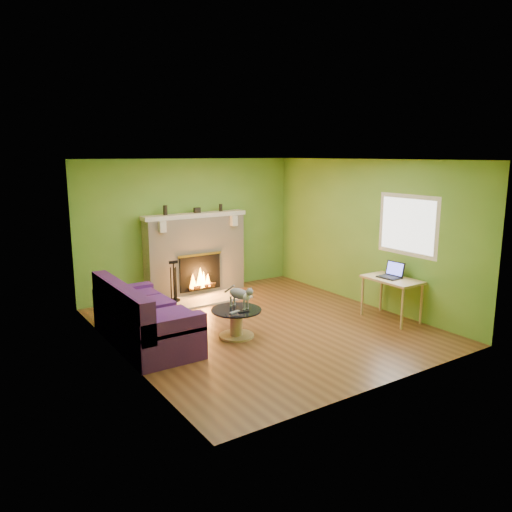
{
  "coord_description": "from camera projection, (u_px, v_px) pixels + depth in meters",
  "views": [
    {
      "loc": [
        -4.25,
        -6.23,
        2.68
      ],
      "look_at": [
        0.14,
        0.4,
        1.05
      ],
      "focal_mm": 35.0,
      "sensor_mm": 36.0,
      "label": 1
    }
  ],
  "objects": [
    {
      "name": "floor",
      "position": [
        263.0,
        326.0,
        7.93
      ],
      "size": [
        5.0,
        5.0,
        0.0
      ],
      "primitive_type": "plane",
      "color": "brown",
      "rests_on": "ground"
    },
    {
      "name": "ceiling",
      "position": [
        263.0,
        160.0,
        7.41
      ],
      "size": [
        5.0,
        5.0,
        0.0
      ],
      "primitive_type": "plane",
      "rotation": [
        3.14,
        0.0,
        0.0
      ],
      "color": "white",
      "rests_on": "wall_back"
    },
    {
      "name": "wall_back",
      "position": [
        191.0,
        226.0,
        9.71
      ],
      "size": [
        5.0,
        0.0,
        5.0
      ],
      "primitive_type": "plane",
      "rotation": [
        1.57,
        0.0,
        0.0
      ],
      "color": "#57892D",
      "rests_on": "floor"
    },
    {
      "name": "wall_front",
      "position": [
        387.0,
        279.0,
        5.62
      ],
      "size": [
        5.0,
        0.0,
        5.0
      ],
      "primitive_type": "plane",
      "rotation": [
        -1.57,
        0.0,
        0.0
      ],
      "color": "#57892D",
      "rests_on": "floor"
    },
    {
      "name": "wall_left",
      "position": [
        119.0,
        263.0,
        6.45
      ],
      "size": [
        0.0,
        5.0,
        5.0
      ],
      "primitive_type": "plane",
      "rotation": [
        1.57,
        0.0,
        1.57
      ],
      "color": "#57892D",
      "rests_on": "floor"
    },
    {
      "name": "wall_right",
      "position": [
        367.0,
        233.0,
        8.88
      ],
      "size": [
        0.0,
        5.0,
        5.0
      ],
      "primitive_type": "plane",
      "rotation": [
        1.57,
        0.0,
        -1.57
      ],
      "color": "#57892D",
      "rests_on": "floor"
    },
    {
      "name": "window_frame",
      "position": [
        408.0,
        225.0,
        8.09
      ],
      "size": [
        0.0,
        1.2,
        1.2
      ],
      "primitive_type": "plane",
      "rotation": [
        1.57,
        0.0,
        -1.57
      ],
      "color": "silver",
      "rests_on": "wall_right"
    },
    {
      "name": "window_pane",
      "position": [
        407.0,
        225.0,
        8.09
      ],
      "size": [
        0.0,
        1.06,
        1.06
      ],
      "primitive_type": "plane",
      "rotation": [
        1.57,
        0.0,
        -1.57
      ],
      "color": "white",
      "rests_on": "wall_right"
    },
    {
      "name": "fireplace",
      "position": [
        196.0,
        255.0,
        9.66
      ],
      "size": [
        2.1,
        0.46,
        1.58
      ],
      "color": "beige",
      "rests_on": "floor"
    },
    {
      "name": "hearth",
      "position": [
        209.0,
        298.0,
        9.39
      ],
      "size": [
        1.5,
        0.75,
        0.03
      ],
      "primitive_type": "cube",
      "color": "beige",
      "rests_on": "floor"
    },
    {
      "name": "mantel",
      "position": [
        195.0,
        215.0,
        9.49
      ],
      "size": [
        2.1,
        0.28,
        0.08
      ],
      "primitive_type": "cube",
      "color": "beige",
      "rests_on": "fireplace"
    },
    {
      "name": "sofa",
      "position": [
        142.0,
        320.0,
        7.14
      ],
      "size": [
        0.92,
        2.04,
        0.92
      ],
      "color": "#48185E",
      "rests_on": "floor"
    },
    {
      "name": "coffee_table",
      "position": [
        236.0,
        321.0,
        7.43
      ],
      "size": [
        0.75,
        0.75,
        0.42
      ],
      "color": "tan",
      "rests_on": "floor"
    },
    {
      "name": "desk",
      "position": [
        392.0,
        283.0,
        8.13
      ],
      "size": [
        0.55,
        0.94,
        0.7
      ],
      "color": "tan",
      "rests_on": "floor"
    },
    {
      "name": "cat",
      "position": [
        239.0,
        296.0,
        7.44
      ],
      "size": [
        0.33,
        0.59,
        0.35
      ],
      "primitive_type": null,
      "rotation": [
        0.0,
        0.0,
        0.23
      ],
      "color": "#5E5D62",
      "rests_on": "coffee_table"
    },
    {
      "name": "remote_silver",
      "position": [
        235.0,
        312.0,
        7.24
      ],
      "size": [
        0.18,
        0.08,
        0.02
      ],
      "primitive_type": "cube",
      "rotation": [
        0.0,
        0.0,
        0.22
      ],
      "color": "gray",
      "rests_on": "coffee_table"
    },
    {
      "name": "remote_black",
      "position": [
        244.0,
        312.0,
        7.25
      ],
      "size": [
        0.16,
        0.06,
        0.02
      ],
      "primitive_type": "cube",
      "rotation": [
        0.0,
        0.0,
        -0.11
      ],
      "color": "black",
      "rests_on": "coffee_table"
    },
    {
      "name": "laptop",
      "position": [
        390.0,
        270.0,
        8.12
      ],
      "size": [
        0.32,
        0.36,
        0.26
      ],
      "primitive_type": null,
      "rotation": [
        0.0,
        0.0,
        0.06
      ],
      "color": "black",
      "rests_on": "desk"
    },
    {
      "name": "fire_tools",
      "position": [
        174.0,
        281.0,
        9.1
      ],
      "size": [
        0.2,
        0.2,
        0.76
      ],
      "primitive_type": null,
      "color": "black",
      "rests_on": "hearth"
    },
    {
      "name": "mantel_vase_left",
      "position": [
        165.0,
        210.0,
        9.17
      ],
      "size": [
        0.08,
        0.08,
        0.18
      ],
      "primitive_type": "cylinder",
      "color": "black",
      "rests_on": "mantel"
    },
    {
      "name": "mantel_vase_right",
      "position": [
        221.0,
        208.0,
        9.81
      ],
      "size": [
        0.07,
        0.07,
        0.14
      ],
      "primitive_type": "cylinder",
      "color": "black",
      "rests_on": "mantel"
    },
    {
      "name": "mantel_box",
      "position": [
        197.0,
        210.0,
        9.53
      ],
      "size": [
        0.12,
        0.08,
        0.1
      ],
      "primitive_type": "cube",
      "color": "black",
      "rests_on": "mantel"
    }
  ]
}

